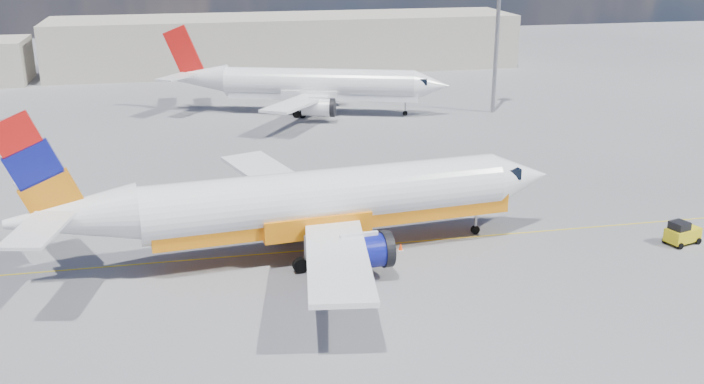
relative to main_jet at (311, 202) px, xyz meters
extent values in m
plane|color=#58585D|center=(2.92, -2.28, -3.67)|extent=(240.00, 240.00, 0.00)
cube|color=gold|center=(2.92, 0.72, -3.67)|extent=(70.00, 0.15, 0.01)
cube|color=#A69F8F|center=(7.92, 72.72, 0.33)|extent=(70.00, 14.00, 8.00)
cylinder|color=white|center=(1.14, 0.12, 0.25)|extent=(24.20, 6.17, 3.70)
cone|color=white|center=(15.21, 1.59, 0.25)|extent=(4.72, 4.13, 3.70)
cone|color=white|center=(-14.56, -1.52, 0.63)|extent=(7.94, 4.29, 3.52)
cube|color=black|center=(13.70, 1.43, 0.85)|extent=(2.10, 2.68, 0.76)
cube|color=orange|center=(1.68, 0.18, -1.01)|extent=(24.13, 5.52, 1.31)
cube|color=white|center=(-1.28, 7.53, -0.73)|extent=(7.73, 13.47, 0.87)
cube|color=white|center=(0.31, -7.63, -0.73)|extent=(5.27, 13.42, 0.87)
cylinder|color=navy|center=(1.17, 5.05, -1.77)|extent=(4.11, 2.46, 2.07)
cylinder|color=navy|center=(2.19, -4.70, -1.77)|extent=(4.11, 2.46, 2.07)
cylinder|color=black|center=(2.90, 5.23, -1.77)|extent=(0.78, 2.33, 2.29)
cylinder|color=black|center=(3.92, -4.52, -1.77)|extent=(0.78, 2.33, 2.29)
cube|color=orange|center=(-16.18, -1.69, 3.95)|extent=(5.12, 0.86, 6.79)
cube|color=white|center=(-16.55, 1.77, 1.34)|extent=(4.40, 5.95, 0.20)
cube|color=white|center=(-15.82, -5.16, 1.34)|extent=(3.48, 5.82, 0.20)
cylinder|color=gray|center=(11.96, 1.25, -2.31)|extent=(0.22, 0.22, 2.29)
cylinder|color=black|center=(11.96, 1.25, -3.37)|extent=(0.63, 0.32, 0.61)
cylinder|color=black|center=(-1.30, 2.49, -3.18)|extent=(1.02, 0.51, 0.98)
cylinder|color=black|center=(-0.76, -2.71, -3.18)|extent=(1.02, 0.51, 0.98)
cylinder|color=white|center=(7.62, 41.07, -0.09)|extent=(21.89, 10.00, 3.39)
cone|color=white|center=(19.93, 37.06, -0.09)|extent=(4.84, 4.45, 3.39)
cone|color=white|center=(-6.12, 45.54, 0.26)|extent=(7.63, 5.22, 3.22)
cube|color=black|center=(18.60, 37.50, 0.46)|extent=(2.32, 2.70, 0.70)
cube|color=white|center=(8.09, 40.92, -1.23)|extent=(21.70, 9.43, 1.20)
cube|color=white|center=(8.35, 48.16, -0.98)|extent=(4.02, 12.15, 0.80)
cube|color=white|center=(4.04, 34.90, -0.98)|extent=(9.04, 11.83, 0.80)
cylinder|color=white|center=(9.48, 45.18, -1.93)|extent=(4.00, 2.91, 1.89)
cylinder|color=white|center=(6.70, 36.65, -1.93)|extent=(4.00, 2.91, 1.89)
cylinder|color=black|center=(10.99, 44.69, -1.93)|extent=(1.12, 2.14, 2.09)
cylinder|color=black|center=(8.22, 36.16, -1.93)|extent=(1.12, 2.14, 2.09)
cube|color=red|center=(-7.54, 46.00, 3.30)|extent=(4.54, 1.73, 6.22)
cube|color=white|center=(-6.55, 49.03, 0.91)|extent=(2.19, 4.98, 0.18)
cube|color=white|center=(-8.52, 42.97, 0.91)|extent=(4.70, 5.32, 0.18)
cylinder|color=gray|center=(17.09, 37.99, -2.43)|extent=(0.23, 0.23, 2.09)
cylinder|color=black|center=(17.09, 37.99, -3.39)|extent=(0.60, 0.40, 0.56)
cylinder|color=black|center=(6.46, 43.96, -3.22)|extent=(0.97, 0.64, 0.90)
cylinder|color=black|center=(4.98, 39.41, -3.22)|extent=(0.97, 0.64, 0.90)
cylinder|color=black|center=(24.16, -3.08, -3.44)|extent=(0.49, 0.31, 0.45)
cylinder|color=black|center=(24.54, -4.29, -3.44)|extent=(0.49, 0.31, 0.45)
cylinder|color=black|center=(25.90, -2.54, -3.44)|extent=(0.49, 0.31, 0.45)
cylinder|color=black|center=(26.28, -3.76, -3.44)|extent=(0.49, 0.31, 0.45)
cube|color=gold|center=(25.22, -3.42, -2.99)|extent=(2.63, 1.91, 0.91)
cube|color=black|center=(24.79, -3.55, -2.26)|extent=(1.36, 1.36, 0.55)
cube|color=white|center=(5.99, -0.56, -3.65)|extent=(0.36, 0.36, 0.04)
cone|color=#FD400A|center=(5.99, -0.56, -3.40)|extent=(0.31, 0.31, 0.47)
cylinder|color=gray|center=(27.66, 37.54, 6.92)|extent=(0.47, 0.47, 21.18)
camera|label=1|loc=(-7.32, -47.57, 16.92)|focal=40.00mm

